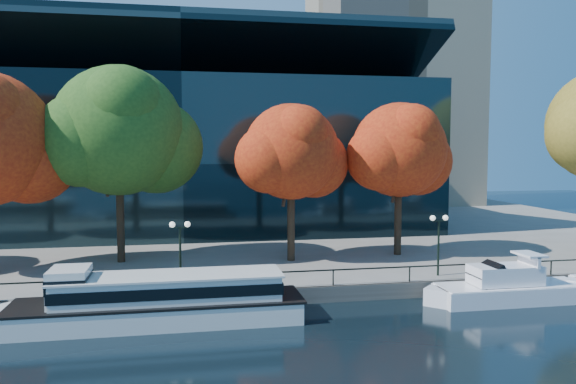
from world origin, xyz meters
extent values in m
plane|color=black|center=(0.00, 0.00, 0.00)|extent=(160.00, 160.00, 0.00)
cube|color=slate|center=(0.00, 36.50, 0.50)|extent=(90.00, 67.00, 1.00)
cube|color=#47443F|center=(0.00, 3.05, 0.50)|extent=(90.00, 0.25, 1.00)
cube|color=black|center=(0.00, 3.25, 1.95)|extent=(88.20, 0.08, 0.08)
cube|color=black|center=(0.00, 3.25, 1.45)|extent=(0.07, 0.07, 0.90)
cube|color=black|center=(-4.00, 32.00, 8.00)|extent=(50.00, 24.00, 16.00)
cube|color=black|center=(-4.00, 28.00, 17.50)|extent=(50.00, 17.14, 7.86)
cube|color=silver|center=(-5.37, 0.76, 0.60)|extent=(15.19, 3.69, 1.19)
cube|color=black|center=(-5.37, 0.76, 1.22)|extent=(15.49, 3.76, 0.13)
cube|color=silver|center=(-12.96, 0.76, 0.60)|extent=(3.05, 3.05, 1.19)
cube|color=silver|center=(-4.82, 0.76, 1.90)|extent=(11.85, 3.03, 1.30)
cube|color=black|center=(-4.82, 0.76, 1.95)|extent=(12.00, 3.10, 0.60)
cube|color=silver|center=(-4.82, 0.76, 2.60)|extent=(12.15, 3.17, 0.11)
cube|color=silver|center=(-9.92, 0.76, 2.22)|extent=(1.95, 2.58, 1.95)
cube|color=black|center=(-9.92, 0.76, 2.44)|extent=(2.01, 2.66, 0.76)
cube|color=white|center=(15.71, 1.01, 0.53)|extent=(9.33, 2.67, 1.07)
cube|color=white|center=(11.04, 1.01, 0.53)|extent=(2.04, 2.04, 1.07)
cube|color=white|center=(15.71, 1.01, 1.08)|extent=(9.15, 2.61, 0.07)
cube|color=white|center=(15.24, 1.01, 1.73)|extent=(4.20, 2.00, 1.16)
cube|color=black|center=(14.03, 1.01, 1.82)|extent=(1.84, 1.92, 1.46)
cube|color=white|center=(16.83, 1.01, 2.58)|extent=(0.22, 2.08, 0.71)
cube|color=white|center=(16.83, 1.01, 2.93)|extent=(1.24, 2.08, 0.13)
sphere|color=#98180C|center=(-14.52, 12.30, 8.92)|extent=(6.79, 6.79, 6.79)
cylinder|color=black|center=(-8.59, 12.97, 4.87)|extent=(0.56, 0.56, 7.75)
cylinder|color=black|center=(-8.09, 13.17, 7.92)|extent=(1.22, 1.85, 3.87)
cylinder|color=black|center=(-8.99, 12.67, 7.64)|extent=(1.12, 1.27, 3.46)
sphere|color=#214916|center=(-8.59, 12.97, 10.68)|extent=(9.46, 9.46, 9.46)
sphere|color=#214916|center=(-5.99, 14.39, 9.50)|extent=(7.10, 7.10, 7.10)
sphere|color=#214916|center=(-10.96, 12.02, 9.97)|extent=(6.63, 6.63, 6.63)
sphere|color=#214916|center=(-8.12, 11.07, 12.34)|extent=(5.68, 5.68, 5.68)
cylinder|color=black|center=(3.89, 11.17, 4.26)|extent=(0.56, 0.56, 6.52)
cylinder|color=black|center=(4.39, 11.37, 6.82)|extent=(1.08, 1.61, 3.28)
cylinder|color=black|center=(3.49, 10.87, 6.59)|extent=(0.99, 1.12, 2.93)
sphere|color=#98180C|center=(3.89, 11.17, 9.15)|extent=(7.11, 7.11, 7.11)
sphere|color=#98180C|center=(5.85, 12.23, 8.26)|extent=(5.34, 5.34, 5.34)
sphere|color=#98180C|center=(2.11, 10.46, 8.62)|extent=(4.98, 4.98, 4.98)
sphere|color=#98180C|center=(4.25, 9.74, 10.40)|extent=(4.27, 4.27, 4.27)
cylinder|color=black|center=(12.63, 11.90, 4.31)|extent=(0.56, 0.56, 6.62)
cylinder|color=black|center=(13.13, 12.10, 6.91)|extent=(1.09, 1.63, 3.32)
cylinder|color=black|center=(12.23, 11.60, 6.67)|extent=(1.00, 1.13, 2.97)
sphere|color=#98180C|center=(12.63, 11.90, 9.27)|extent=(7.38, 7.38, 7.38)
sphere|color=#98180C|center=(14.66, 13.01, 8.35)|extent=(5.53, 5.53, 5.53)
sphere|color=#98180C|center=(10.79, 11.16, 8.72)|extent=(5.16, 5.16, 5.16)
sphere|color=#98180C|center=(13.00, 10.43, 10.56)|extent=(4.43, 4.43, 4.43)
cylinder|color=black|center=(-4.24, 4.50, 2.80)|extent=(0.14, 0.14, 3.60)
cube|color=black|center=(-4.24, 4.50, 4.65)|extent=(0.90, 0.06, 0.06)
sphere|color=white|center=(-4.69, 4.50, 4.85)|extent=(0.36, 0.36, 0.36)
sphere|color=white|center=(-3.79, 4.50, 4.85)|extent=(0.36, 0.36, 0.36)
cylinder|color=black|center=(12.53, 4.50, 2.80)|extent=(0.14, 0.14, 3.60)
cube|color=black|center=(12.53, 4.50, 4.65)|extent=(0.90, 0.06, 0.06)
sphere|color=white|center=(12.08, 4.50, 4.85)|extent=(0.36, 0.36, 0.36)
sphere|color=white|center=(12.98, 4.50, 4.85)|extent=(0.36, 0.36, 0.36)
camera|label=1|loc=(-4.04, -29.65, 9.52)|focal=35.00mm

